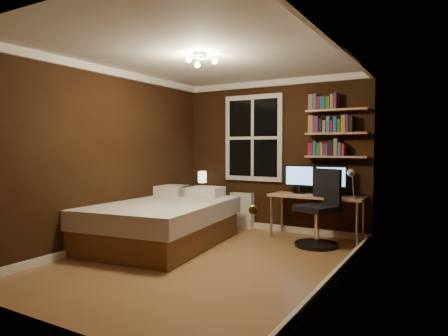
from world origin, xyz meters
The scene contains 24 objects.
floor centered at (0.00, 0.00, 0.00)m, with size 4.20×4.20×0.00m, color olive.
wall_back centered at (0.00, 2.10, 1.25)m, with size 3.20×0.04×2.50m, color black.
wall_left centered at (-1.60, 0.00, 1.25)m, with size 0.04×4.20×2.50m, color black.
wall_right centered at (1.60, 0.00, 1.25)m, with size 0.04×4.20×2.50m, color black.
ceiling centered at (0.00, 0.00, 2.50)m, with size 3.20×4.20×0.02m, color white.
window centered at (-0.35, 2.06, 1.55)m, with size 1.06×0.06×1.46m, color white.
door centered at (1.59, -1.55, 1.02)m, with size 0.03×0.82×2.05m, color black, non-canonical shape.
door_knob centered at (1.55, -1.85, 1.00)m, with size 0.06×0.06×0.06m, color gold.
ceiling_fixture centered at (0.00, -0.10, 2.40)m, with size 0.44×0.44×0.18m, color beige, non-canonical shape.
bookshelf_lower centered at (1.08, 1.98, 1.25)m, with size 0.92×0.22×0.03m, color #AE7E54.
books_row_lower centered at (1.08, 1.98, 1.38)m, with size 0.54×0.16×0.23m, color maroon, non-canonical shape.
bookshelf_middle centered at (1.08, 1.98, 1.60)m, with size 0.92×0.22×0.03m, color #AE7E54.
books_row_middle centered at (1.08, 1.98, 1.73)m, with size 0.66×0.16×0.23m, color #1C5380, non-canonical shape.
bookshelf_upper centered at (1.08, 1.98, 1.95)m, with size 0.92×0.22×0.03m, color #AE7E54.
books_row_upper centered at (1.08, 1.98, 2.08)m, with size 0.42×0.16×0.23m, color #285625, non-canonical shape.
bed centered at (-1.00, 0.40, 0.33)m, with size 1.89×2.43×0.76m.
nightstand centered at (-1.25, 1.85, 0.27)m, with size 0.42×0.42×0.53m, color brown.
bedside_lamp centered at (-1.25, 1.85, 0.75)m, with size 0.15×0.15×0.43m, color white, non-canonical shape.
radiator centered at (-0.53, 1.99, 0.30)m, with size 0.40×0.14×0.61m, color silver.
desk centered at (0.84, 1.82, 0.61)m, with size 1.41×0.53×0.67m.
monitor_left centered at (0.54, 1.89, 0.89)m, with size 0.48×0.12×0.45m, color black, non-canonical shape.
monitor_right centered at (1.03, 1.89, 0.89)m, with size 0.48×0.12×0.45m, color black, non-canonical shape.
desk_lamp centered at (1.39, 1.65, 0.89)m, with size 0.14×0.32×0.44m, color silver, non-canonical shape.
office_chair centered at (1.00, 1.42, 0.43)m, with size 0.64×0.64×1.09m.
Camera 1 is at (2.63, -4.08, 1.40)m, focal length 32.00 mm.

